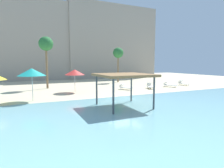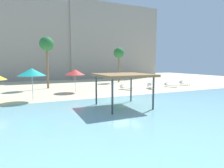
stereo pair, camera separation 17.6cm
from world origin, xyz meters
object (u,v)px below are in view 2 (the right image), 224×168
Objects in this scene: lounge_chair_3 at (184,83)px; lounge_chair_1 at (170,85)px; beach_umbrella_teal_1 at (32,72)px; lounge_chair_0 at (150,86)px; palm_tree_0 at (47,45)px; beach_umbrella_red_2 at (75,72)px; lounge_chair_2 at (126,87)px; shade_pavilion at (123,76)px; palm_tree_1 at (119,54)px.

lounge_chair_1 is at bearing -75.15° from lounge_chair_3.
lounge_chair_0 is (14.82, 2.71, -2.30)m from beach_umbrella_teal_1.
beach_umbrella_red_2 is at bearing -61.10° from palm_tree_0.
beach_umbrella_red_2 is 1.37× the size of lounge_chair_1.
beach_umbrella_red_2 reaches higher than lounge_chair_2.
beach_umbrella_teal_1 is 0.43× the size of palm_tree_0.
lounge_chair_1 is at bearing 35.12° from shade_pavilion.
lounge_chair_0 is 3.67m from lounge_chair_1.
lounge_chair_3 is 0.31× the size of palm_tree_1.
lounge_chair_3 is (15.52, 9.26, -2.11)m from shade_pavilion.
palm_tree_1 is at bearing 40.04° from beach_umbrella_teal_1.
lounge_chair_2 is at bearing -71.96° from lounge_chair_0.
beach_umbrella_red_2 is 13.94m from lounge_chair_1.
palm_tree_1 is (-7.21, 8.62, 4.85)m from lounge_chair_3.
shade_pavilion is 11.96m from lounge_chair_0.
palm_tree_0 is at bearing 76.60° from beach_umbrella_teal_1.
lounge_chair_0 is at bearing 10.36° from beach_umbrella_teal_1.
lounge_chair_2 is at bearing -117.04° from lounge_chair_1.
beach_umbrella_teal_1 is 18.86m from lounge_chair_1.
beach_umbrella_red_2 is 10.36m from lounge_chair_0.
beach_umbrella_teal_1 is 22.36m from lounge_chair_3.
lounge_chair_0 is at bearing 44.35° from shade_pavilion.
shade_pavilion is 8.45m from beach_umbrella_teal_1.
palm_tree_1 is at bearing 176.20° from lounge_chair_1.
lounge_chair_1 is 0.31× the size of palm_tree_1.
shade_pavilion is 10.14m from lounge_chair_2.
shade_pavilion reaches higher than lounge_chair_0.
beach_umbrella_teal_1 reaches higher than lounge_chair_0.
beach_umbrella_teal_1 is 1.51× the size of lounge_chair_2.
lounge_chair_1 is (13.77, -0.70, -2.05)m from beach_umbrella_red_2.
lounge_chair_0 is 7.18m from lounge_chair_3.
palm_tree_0 is (-4.37, 14.04, 3.41)m from shade_pavilion.
shade_pavilion reaches higher than lounge_chair_3.
shade_pavilion is 0.63× the size of palm_tree_1.
beach_umbrella_teal_1 is 15.24m from lounge_chair_0.
lounge_chair_0 is at bearing -79.46° from lounge_chair_3.
beach_umbrella_teal_1 is 0.47× the size of palm_tree_1.
lounge_chair_2 and lounge_chair_3 have the same top height.
lounge_chair_1 is 0.28× the size of palm_tree_0.
lounge_chair_3 is (17.21, 0.07, -2.05)m from beach_umbrella_red_2.
beach_umbrella_red_2 is at bearing 37.98° from beach_umbrella_teal_1.
beach_umbrella_red_2 reaches higher than lounge_chair_1.
shade_pavilion is at bearing -20.60° from lounge_chair_0.
beach_umbrella_teal_1 is at bearing -100.45° from lounge_chair_2.
beach_umbrella_red_2 reaches higher than lounge_chair_3.
lounge_chair_3 is 21.19m from palm_tree_0.
beach_umbrella_red_2 is 1.41× the size of lounge_chair_3.
lounge_chair_0 is 10.81m from palm_tree_1.
lounge_chair_1 is at bearing -18.65° from palm_tree_0.
palm_tree_1 is at bearing 133.16° from lounge_chair_2.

